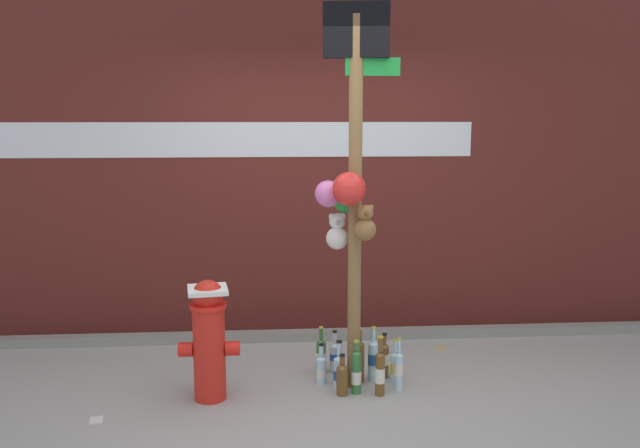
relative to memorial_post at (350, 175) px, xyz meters
The scene contains 20 objects.
ground_plane 1.59m from the memorial_post, 102.52° to the right, with size 14.00×14.00×0.00m, color #9E9B93.
building_wall 1.41m from the memorial_post, 94.10° to the left, with size 10.00×0.21×3.25m.
curb_strip 1.79m from the memorial_post, 95.61° to the left, with size 8.00×0.12×0.08m, color gray.
memorial_post is the anchor object (origin of this frame).
fire_hydrant 1.46m from the memorial_post, behind, with size 0.41×0.30×0.84m.
bottle_0 1.39m from the memorial_post, 159.40° to the right, with size 0.08×0.08×0.35m.
bottle_1 1.42m from the memorial_post, 160.95° to the left, with size 0.07×0.07×0.30m.
bottle_2 1.36m from the memorial_post, 40.47° to the left, with size 0.07×0.07×0.41m.
bottle_3 1.41m from the memorial_post, 125.43° to the left, with size 0.08×0.08×0.36m.
bottle_4 1.43m from the memorial_post, 104.73° to the left, with size 0.07×0.07×0.32m.
bottle_5 1.37m from the memorial_post, 72.87° to the right, with size 0.07×0.07×0.38m.
bottle_6 1.41m from the memorial_post, 113.00° to the right, with size 0.08×0.08×0.29m.
bottle_7 1.37m from the memorial_post, 25.43° to the left, with size 0.07×0.07×0.41m.
bottle_8 1.38m from the memorial_post, 40.91° to the right, with size 0.07×0.07×0.43m.
bottle_9 1.41m from the memorial_post, 16.31° to the right, with size 0.06×0.06×0.38m.
bottle_10 1.44m from the memorial_post, ahead, with size 0.06×0.06×0.32m.
bottle_11 1.41m from the memorial_post, 26.38° to the left, with size 0.07×0.07×0.34m.
litter_0 1.89m from the memorial_post, 40.18° to the left, with size 0.13×0.09×0.01m, color tan.
litter_1 2.30m from the memorial_post, 165.73° to the right, with size 0.11×0.08×0.01m, color silver.
litter_2 2.13m from the memorial_post, 44.46° to the left, with size 0.10×0.04×0.01m, color #8C99B2.
Camera 1 is at (-0.43, -4.05, 1.94)m, focal length 37.35 mm.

